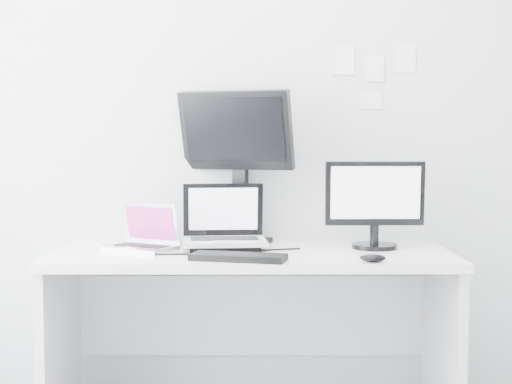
# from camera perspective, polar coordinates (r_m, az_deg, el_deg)

# --- Properties ---
(back_wall) EXTENTS (3.60, 0.00, 3.60)m
(back_wall) POSITION_cam_1_polar(r_m,az_deg,el_deg) (3.66, -0.32, 5.88)
(back_wall) COLOR silver
(back_wall) RESTS_ON ground
(desk) EXTENTS (1.80, 0.70, 0.73)m
(desk) POSITION_cam_1_polar(r_m,az_deg,el_deg) (3.42, -0.34, -10.65)
(desk) COLOR white
(desk) RESTS_ON ground
(macbook) EXTENTS (0.37, 0.33, 0.22)m
(macbook) POSITION_cam_1_polar(r_m,az_deg,el_deg) (3.42, -8.91, -2.58)
(macbook) COLOR #B5B5BA
(macbook) RESTS_ON desk
(speaker) EXTENTS (0.11, 0.11, 0.21)m
(speaker) POSITION_cam_1_polar(r_m,az_deg,el_deg) (3.54, -4.65, -2.45)
(speaker) COLOR black
(speaker) RESTS_ON desk
(dell_laptop) EXTENTS (0.40, 0.32, 0.31)m
(dell_laptop) POSITION_cam_1_polar(r_m,az_deg,el_deg) (3.36, -2.43, -1.89)
(dell_laptop) COLOR silver
(dell_laptop) RESTS_ON desk
(rear_monitor) EXTENTS (0.59, 0.38, 0.76)m
(rear_monitor) POSITION_cam_1_polar(r_m,az_deg,el_deg) (3.58, -1.41, 2.04)
(rear_monitor) COLOR black
(rear_monitor) RESTS_ON desk
(samsung_monitor) EXTENTS (0.46, 0.22, 0.42)m
(samsung_monitor) POSITION_cam_1_polar(r_m,az_deg,el_deg) (3.46, 9.11, -0.87)
(samsung_monitor) COLOR black
(samsung_monitor) RESTS_ON desk
(keyboard) EXTENTS (0.42, 0.23, 0.03)m
(keyboard) POSITION_cam_1_polar(r_m,az_deg,el_deg) (3.11, -1.37, -5.02)
(keyboard) COLOR black
(keyboard) RESTS_ON desk
(mouse) EXTENTS (0.11, 0.08, 0.03)m
(mouse) POSITION_cam_1_polar(r_m,az_deg,el_deg) (3.09, 8.95, -5.02)
(mouse) COLOR black
(mouse) RESTS_ON desk
(wall_note_0) EXTENTS (0.10, 0.00, 0.14)m
(wall_note_0) POSITION_cam_1_polar(r_m,az_deg,el_deg) (3.70, 6.77, 10.02)
(wall_note_0) COLOR white
(wall_note_0) RESTS_ON back_wall
(wall_note_1) EXTENTS (0.09, 0.00, 0.13)m
(wall_note_1) POSITION_cam_1_polar(r_m,az_deg,el_deg) (3.72, 9.09, 9.36)
(wall_note_1) COLOR white
(wall_note_1) RESTS_ON back_wall
(wall_note_2) EXTENTS (0.10, 0.00, 0.14)m
(wall_note_2) POSITION_cam_1_polar(r_m,az_deg,el_deg) (3.75, 11.40, 10.05)
(wall_note_2) COLOR white
(wall_note_2) RESTS_ON back_wall
(wall_note_3) EXTENTS (0.11, 0.00, 0.08)m
(wall_note_3) POSITION_cam_1_polar(r_m,az_deg,el_deg) (3.70, 8.76, 6.90)
(wall_note_3) COLOR white
(wall_note_3) RESTS_ON back_wall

